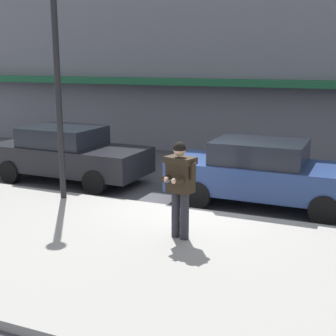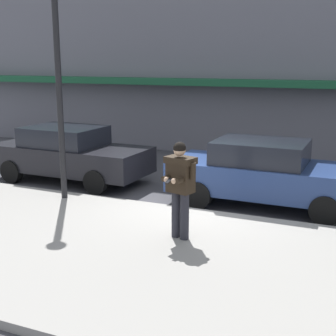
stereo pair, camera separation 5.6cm
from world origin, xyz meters
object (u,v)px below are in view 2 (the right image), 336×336
parked_sedan_near (69,154)px  parked_sedan_mid (266,173)px  man_texting_on_phone (180,180)px  street_lamp_post (58,70)px

parked_sedan_near → parked_sedan_mid: bearing=-1.4°
parked_sedan_mid → parked_sedan_near: bearing=178.6°
parked_sedan_mid → man_texting_on_phone: man_texting_on_phone is taller
parked_sedan_near → parked_sedan_mid: size_ratio=1.01×
man_texting_on_phone → street_lamp_post: bearing=159.1°
man_texting_on_phone → street_lamp_post: street_lamp_post is taller
parked_sedan_mid → man_texting_on_phone: bearing=-107.1°
man_texting_on_phone → street_lamp_post: (-3.51, 1.34, 1.89)m
street_lamp_post → man_texting_on_phone: bearing=-20.9°
street_lamp_post → parked_sedan_near: bearing=121.2°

